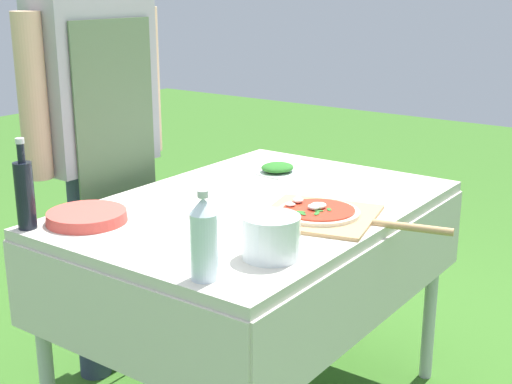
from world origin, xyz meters
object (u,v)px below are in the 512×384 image
person_cook (97,125)px  mixing_tub (271,237)px  plate_stack (87,217)px  oil_bottle (25,193)px  pizza_on_peel (323,214)px  water_bottle (204,238)px  prep_table (257,229)px  herb_container (277,168)px

person_cook → mixing_tub: size_ratio=10.77×
plate_stack → oil_bottle: bearing=145.4°
mixing_tub → pizza_on_peel: bearing=8.8°
pizza_on_peel → water_bottle: 0.60m
oil_bottle → mixing_tub: (0.24, -0.73, -0.05)m
pizza_on_peel → mixing_tub: (-0.37, -0.06, 0.05)m
prep_table → herb_container: 0.42m
pizza_on_peel → plate_stack: pizza_on_peel is taller
water_bottle → herb_container: bearing=24.3°
oil_bottle → plate_stack: bearing=-34.6°
mixing_tub → plate_stack: 0.64m
pizza_on_peel → herb_container: pizza_on_peel is taller
herb_container → person_cook: bearing=129.9°
pizza_on_peel → water_bottle: (-0.59, -0.01, 0.10)m
person_cook → water_bottle: 1.09m
pizza_on_peel → oil_bottle: oil_bottle is taller
person_cook → mixing_tub: (-0.30, -1.01, -0.14)m
oil_bottle → mixing_tub: oil_bottle is taller
plate_stack → pizza_on_peel: bearing=-51.2°
person_cook → herb_container: 0.71m
pizza_on_peel → mixing_tub: mixing_tub is taller
herb_container → plate_stack: herb_container is taller
person_cook → mixing_tub: person_cook is taller
person_cook → plate_stack: bearing=44.6°
prep_table → water_bottle: bearing=-155.7°
prep_table → person_cook: bearing=96.1°
water_bottle → plate_stack: (0.13, 0.58, -0.09)m
prep_table → pizza_on_peel: (-0.01, -0.26, 0.11)m
oil_bottle → prep_table: bearing=-33.8°
water_bottle → plate_stack: bearing=77.8°
person_cook → pizza_on_peel: 0.97m
prep_table → oil_bottle: size_ratio=4.83×
pizza_on_peel → water_bottle: size_ratio=2.66×
water_bottle → plate_stack: 0.60m
person_cook → pizza_on_peel: person_cook is taller
water_bottle → mixing_tub: bearing=-13.2°
prep_table → plate_stack: (-0.47, 0.31, 0.11)m
water_bottle → herb_container: size_ratio=1.35×
oil_bottle → plate_stack: size_ratio=1.11×
oil_bottle → water_bottle: (0.02, -0.68, -0.00)m
mixing_tub → plate_stack: (-0.09, 0.63, -0.04)m
prep_table → oil_bottle: (-0.61, 0.41, 0.20)m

